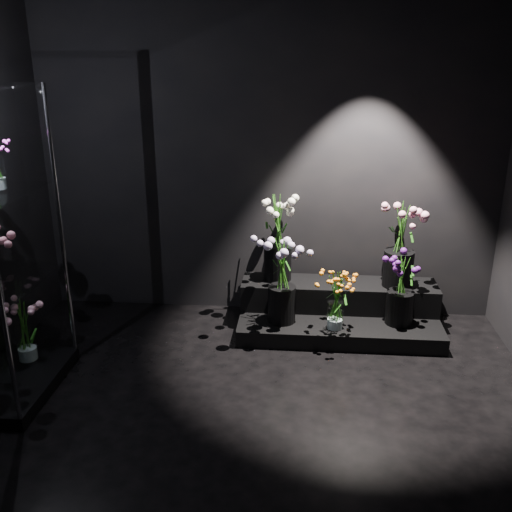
# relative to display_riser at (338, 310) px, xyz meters

# --- Properties ---
(floor) EXTENTS (4.00, 4.00, 0.00)m
(floor) POSITION_rel_display_riser_xyz_m (-0.64, -1.66, -0.16)
(floor) COLOR black
(floor) RESTS_ON ground
(wall_back) EXTENTS (4.00, 0.00, 4.00)m
(wall_back) POSITION_rel_display_riser_xyz_m (-0.64, 0.34, 1.24)
(wall_back) COLOR black
(wall_back) RESTS_ON floor
(wall_front) EXTENTS (4.00, 0.00, 4.00)m
(wall_front) POSITION_rel_display_riser_xyz_m (-0.64, -3.66, 1.24)
(wall_front) COLOR black
(wall_front) RESTS_ON floor
(display_riser) EXTENTS (1.69, 0.75, 0.38)m
(display_riser) POSITION_rel_display_riser_xyz_m (0.00, 0.00, 0.00)
(display_riser) COLOR black
(display_riser) RESTS_ON floor
(bouquet_orange_bells) EXTENTS (0.32, 0.32, 0.49)m
(bouquet_orange_bells) POSITION_rel_display_riser_xyz_m (-0.05, -0.31, 0.24)
(bouquet_orange_bells) COLOR white
(bouquet_orange_bells) RESTS_ON display_riser
(bouquet_lilac) EXTENTS (0.44, 0.44, 0.72)m
(bouquet_lilac) POSITION_rel_display_riser_xyz_m (-0.49, -0.22, 0.40)
(bouquet_lilac) COLOR black
(bouquet_lilac) RESTS_ON display_riser
(bouquet_purple) EXTENTS (0.37, 0.37, 0.61)m
(bouquet_purple) POSITION_rel_display_riser_xyz_m (0.49, -0.17, 0.32)
(bouquet_purple) COLOR black
(bouquet_purple) RESTS_ON display_riser
(bouquet_cream_roses) EXTENTS (0.48, 0.48, 0.78)m
(bouquet_cream_roses) POSITION_rel_display_riser_xyz_m (-0.54, 0.14, 0.66)
(bouquet_cream_roses) COLOR black
(bouquet_cream_roses) RESTS_ON display_riser
(bouquet_pink_roses) EXTENTS (0.48, 0.48, 0.74)m
(bouquet_pink_roses) POSITION_rel_display_riser_xyz_m (0.49, 0.07, 0.64)
(bouquet_pink_roses) COLOR black
(bouquet_pink_roses) RESTS_ON display_riser
(bouquet_case_base_pink) EXTENTS (0.34, 0.34, 0.47)m
(bouquet_case_base_pink) POSITION_rel_display_riser_xyz_m (-2.35, -0.94, 0.19)
(bouquet_case_base_pink) COLOR white
(bouquet_case_base_pink) RESTS_ON display_case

